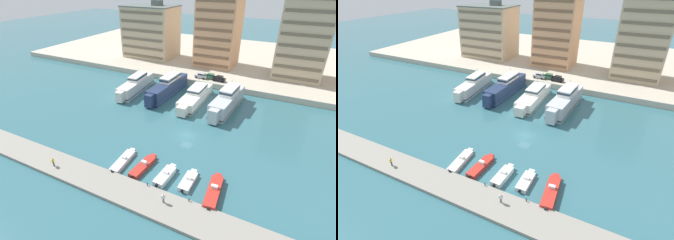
# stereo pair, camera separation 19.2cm
# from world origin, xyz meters

# --- Properties ---
(ground_plane) EXTENTS (400.00, 400.00, 0.00)m
(ground_plane) POSITION_xyz_m (0.00, 0.00, 0.00)
(ground_plane) COLOR #336670
(quay_promenade) EXTENTS (180.00, 70.00, 1.79)m
(quay_promenade) POSITION_xyz_m (0.00, 64.58, 0.89)
(quay_promenade) COLOR #BCB29E
(quay_promenade) RESTS_ON ground
(pier_dock) EXTENTS (120.00, 5.84, 0.60)m
(pier_dock) POSITION_xyz_m (0.00, -21.05, 0.30)
(pier_dock) COLOR gray
(pier_dock) RESTS_ON ground
(yacht_ivory_far_left) EXTENTS (5.46, 20.17, 6.73)m
(yacht_ivory_far_left) POSITION_xyz_m (-24.68, 16.74, 2.04)
(yacht_ivory_far_left) COLOR silver
(yacht_ivory_far_left) RESTS_ON ground
(yacht_navy_left) EXTENTS (4.36, 21.90, 7.59)m
(yacht_navy_left) POSITION_xyz_m (-14.52, 18.56, 2.42)
(yacht_navy_left) COLOR navy
(yacht_navy_left) RESTS_ON ground
(yacht_ivory_mid_left) EXTENTS (5.07, 20.61, 6.06)m
(yacht_ivory_mid_left) POSITION_xyz_m (-5.15, 17.50, 1.73)
(yacht_ivory_mid_left) COLOR silver
(yacht_ivory_mid_left) RESTS_ON ground
(yacht_silver_center_left) EXTENTS (5.21, 20.52, 7.63)m
(yacht_silver_center_left) POSITION_xyz_m (3.97, 17.19, 2.42)
(yacht_silver_center_left) COLOR silver
(yacht_silver_center_left) RESTS_ON ground
(motorboat_white_far_left) EXTENTS (2.47, 7.99, 1.23)m
(motorboat_white_far_left) POSITION_xyz_m (-6.96, -14.52, 0.41)
(motorboat_white_far_left) COLOR white
(motorboat_white_far_left) RESTS_ON ground
(motorboat_red_left) EXTENTS (2.15, 7.69, 1.39)m
(motorboat_red_left) POSITION_xyz_m (-2.65, -14.16, 0.44)
(motorboat_red_left) COLOR red
(motorboat_red_left) RESTS_ON ground
(motorboat_white_mid_left) EXTENTS (2.07, 6.39, 1.35)m
(motorboat_white_mid_left) POSITION_xyz_m (2.29, -14.71, 0.52)
(motorboat_white_mid_left) COLOR white
(motorboat_white_mid_left) RESTS_ON ground
(motorboat_white_center_left) EXTENTS (2.07, 6.07, 1.19)m
(motorboat_white_center_left) POSITION_xyz_m (6.44, -13.97, 0.42)
(motorboat_white_center_left) COLOR white
(motorboat_white_center_left) RESTS_ON ground
(motorboat_red_center) EXTENTS (2.88, 8.63, 1.57)m
(motorboat_red_center) POSITION_xyz_m (11.19, -14.52, 0.54)
(motorboat_red_center) COLOR red
(motorboat_red_center) RESTS_ON ground
(car_silver_far_left) EXTENTS (4.23, 2.19, 1.80)m
(car_silver_far_left) POSITION_xyz_m (-9.19, 32.39, 2.76)
(car_silver_far_left) COLOR #B7BCC1
(car_silver_far_left) RESTS_ON quay_promenade
(car_green_left) EXTENTS (4.18, 2.09, 1.80)m
(car_green_left) POSITION_xyz_m (-6.25, 33.06, 2.76)
(car_green_left) COLOR #2D6642
(car_green_left) RESTS_ON quay_promenade
(car_black_mid_left) EXTENTS (4.18, 2.08, 1.80)m
(car_black_mid_left) POSITION_xyz_m (-2.98, 32.32, 2.76)
(car_black_mid_left) COLOR black
(car_black_mid_left) RESTS_ON quay_promenade
(apartment_block_far_left) EXTENTS (20.36, 14.92, 21.89)m
(apartment_block_far_left) POSITION_xyz_m (-37.95, 49.08, 11.78)
(apartment_block_far_left) COLOR #C6AD89
(apartment_block_far_left) RESTS_ON quay_promenade
(apartment_block_left) EXTENTS (14.49, 13.18, 26.77)m
(apartment_block_left) POSITION_xyz_m (-9.82, 49.43, 14.25)
(apartment_block_left) COLOR tan
(apartment_block_left) RESTS_ON quay_promenade
(apartment_block_mid_left) EXTENTS (14.91, 13.58, 28.55)m
(apartment_block_mid_left) POSITION_xyz_m (18.52, 48.25, 15.14)
(apartment_block_mid_left) COLOR #C6AD89
(apartment_block_mid_left) RESTS_ON quay_promenade
(pedestrian_near_edge) EXTENTS (0.55, 0.48, 1.75)m
(pedestrian_near_edge) POSITION_xyz_m (5.00, -20.43, 1.64)
(pedestrian_near_edge) COLOR #4C515B
(pedestrian_near_edge) RESTS_ON pier_dock
(pedestrian_mid_deck) EXTENTS (0.39, 0.64, 1.74)m
(pedestrian_mid_deck) POSITION_xyz_m (-17.34, -21.87, 1.63)
(pedestrian_mid_deck) COLOR #282D3D
(pedestrian_mid_deck) RESTS_ON pier_dock
(bollard_west) EXTENTS (0.20, 0.20, 0.61)m
(bollard_west) POSITION_xyz_m (-6.78, -18.38, 0.92)
(bollard_west) COLOR #2D2D33
(bollard_west) RESTS_ON pier_dock
(bollard_west_mid) EXTENTS (0.20, 0.20, 0.61)m
(bollard_west_mid) POSITION_xyz_m (0.82, -18.38, 0.92)
(bollard_west_mid) COLOR #2D2D33
(bollard_west_mid) RESTS_ON pier_dock
(bollard_east_mid) EXTENTS (0.20, 0.20, 0.61)m
(bollard_east_mid) POSITION_xyz_m (8.42, -18.38, 0.92)
(bollard_east_mid) COLOR #2D2D33
(bollard_east_mid) RESTS_ON pier_dock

